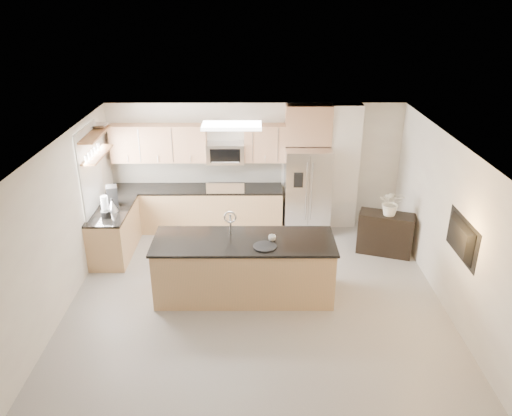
{
  "coord_description": "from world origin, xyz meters",
  "views": [
    {
      "loc": [
        -0.04,
        -6.63,
        4.66
      ],
      "look_at": [
        0.01,
        1.3,
        1.18
      ],
      "focal_mm": 35.0,
      "sensor_mm": 36.0,
      "label": 1
    }
  ],
  "objects_px": {
    "refrigerator": "(307,190)",
    "coffee_maker": "(112,196)",
    "range": "(227,208)",
    "kettle": "(112,206)",
    "platter": "(265,246)",
    "bowl": "(100,125)",
    "island": "(244,267)",
    "television": "(457,238)",
    "microwave": "(226,153)",
    "cup": "(272,238)",
    "blender": "(105,208)",
    "flower_vase": "(392,196)",
    "credenza": "(385,233)"
  },
  "relations": [
    {
      "from": "island",
      "to": "platter",
      "type": "height_order",
      "value": "island"
    },
    {
      "from": "range",
      "to": "coffee_maker",
      "type": "relative_size",
      "value": 3.03
    },
    {
      "from": "platter",
      "to": "television",
      "type": "distance_m",
      "value": 2.82
    },
    {
      "from": "blender",
      "to": "refrigerator",
      "type": "bearing_deg",
      "value": 20.29
    },
    {
      "from": "credenza",
      "to": "flower_vase",
      "type": "bearing_deg",
      "value": -23.27
    },
    {
      "from": "platter",
      "to": "kettle",
      "type": "height_order",
      "value": "kettle"
    },
    {
      "from": "range",
      "to": "island",
      "type": "height_order",
      "value": "island"
    },
    {
      "from": "flower_vase",
      "to": "blender",
      "type": "bearing_deg",
      "value": -176.58
    },
    {
      "from": "range",
      "to": "bowl",
      "type": "relative_size",
      "value": 2.87
    },
    {
      "from": "refrigerator",
      "to": "coffee_maker",
      "type": "distance_m",
      "value": 3.85
    },
    {
      "from": "cup",
      "to": "television",
      "type": "relative_size",
      "value": 0.11
    },
    {
      "from": "bowl",
      "to": "kettle",
      "type": "bearing_deg",
      "value": -68.83
    },
    {
      "from": "credenza",
      "to": "blender",
      "type": "xyz_separation_m",
      "value": [
        -5.14,
        -0.35,
        0.69
      ]
    },
    {
      "from": "kettle",
      "to": "island",
      "type": "bearing_deg",
      "value": -28.63
    },
    {
      "from": "cup",
      "to": "coffee_maker",
      "type": "relative_size",
      "value": 0.31
    },
    {
      "from": "range",
      "to": "platter",
      "type": "relative_size",
      "value": 3.1
    },
    {
      "from": "blender",
      "to": "kettle",
      "type": "height_order",
      "value": "blender"
    },
    {
      "from": "island",
      "to": "cup",
      "type": "xyz_separation_m",
      "value": [
        0.45,
        -0.02,
        0.55
      ]
    },
    {
      "from": "credenza",
      "to": "bowl",
      "type": "xyz_separation_m",
      "value": [
        -5.32,
        0.49,
        1.98
      ]
    },
    {
      "from": "blender",
      "to": "flower_vase",
      "type": "bearing_deg",
      "value": 3.42
    },
    {
      "from": "refrigerator",
      "to": "credenza",
      "type": "xyz_separation_m",
      "value": [
        1.41,
        -1.03,
        -0.49
      ]
    },
    {
      "from": "range",
      "to": "refrigerator",
      "type": "xyz_separation_m",
      "value": [
        1.66,
        -0.05,
        0.42
      ]
    },
    {
      "from": "blender",
      "to": "credenza",
      "type": "bearing_deg",
      "value": 3.86
    },
    {
      "from": "cup",
      "to": "blender",
      "type": "distance_m",
      "value": 3.13
    },
    {
      "from": "range",
      "to": "platter",
      "type": "distance_m",
      "value": 2.88
    },
    {
      "from": "credenza",
      "to": "platter",
      "type": "xyz_separation_m",
      "value": [
        -2.33,
        -1.65,
        0.61
      ]
    },
    {
      "from": "island",
      "to": "blender",
      "type": "xyz_separation_m",
      "value": [
        -2.48,
        1.07,
        0.59
      ]
    },
    {
      "from": "platter",
      "to": "bowl",
      "type": "relative_size",
      "value": 0.92
    },
    {
      "from": "kettle",
      "to": "television",
      "type": "relative_size",
      "value": 0.24
    },
    {
      "from": "flower_vase",
      "to": "credenza",
      "type": "bearing_deg",
      "value": 138.2
    },
    {
      "from": "platter",
      "to": "bowl",
      "type": "distance_m",
      "value": 3.92
    },
    {
      "from": "range",
      "to": "kettle",
      "type": "relative_size",
      "value": 4.5
    },
    {
      "from": "refrigerator",
      "to": "island",
      "type": "bearing_deg",
      "value": -117.1
    },
    {
      "from": "credenza",
      "to": "television",
      "type": "xyz_separation_m",
      "value": [
        0.44,
        -2.04,
        0.95
      ]
    },
    {
      "from": "island",
      "to": "platter",
      "type": "bearing_deg",
      "value": -35.08
    },
    {
      "from": "blender",
      "to": "kettle",
      "type": "bearing_deg",
      "value": 79.0
    },
    {
      "from": "refrigerator",
      "to": "coffee_maker",
      "type": "height_order",
      "value": "refrigerator"
    },
    {
      "from": "flower_vase",
      "to": "microwave",
      "type": "bearing_deg",
      "value": 158.24
    },
    {
      "from": "credenza",
      "to": "flower_vase",
      "type": "height_order",
      "value": "flower_vase"
    },
    {
      "from": "credenza",
      "to": "cup",
      "type": "relative_size",
      "value": 8.53
    },
    {
      "from": "credenza",
      "to": "kettle",
      "type": "height_order",
      "value": "kettle"
    },
    {
      "from": "cup",
      "to": "platter",
      "type": "xyz_separation_m",
      "value": [
        -0.12,
        -0.22,
        -0.04
      ]
    },
    {
      "from": "refrigerator",
      "to": "kettle",
      "type": "height_order",
      "value": "refrigerator"
    },
    {
      "from": "range",
      "to": "island",
      "type": "relative_size",
      "value": 0.39
    },
    {
      "from": "cup",
      "to": "platter",
      "type": "distance_m",
      "value": 0.25
    },
    {
      "from": "coffee_maker",
      "to": "credenza",
      "type": "bearing_deg",
      "value": -2.28
    },
    {
      "from": "bowl",
      "to": "flower_vase",
      "type": "bearing_deg",
      "value": -5.63
    },
    {
      "from": "blender",
      "to": "range",
      "type": "bearing_deg",
      "value": 34.51
    },
    {
      "from": "range",
      "to": "credenza",
      "type": "bearing_deg",
      "value": -19.39
    },
    {
      "from": "television",
      "to": "microwave",
      "type": "bearing_deg",
      "value": 47.25
    }
  ]
}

